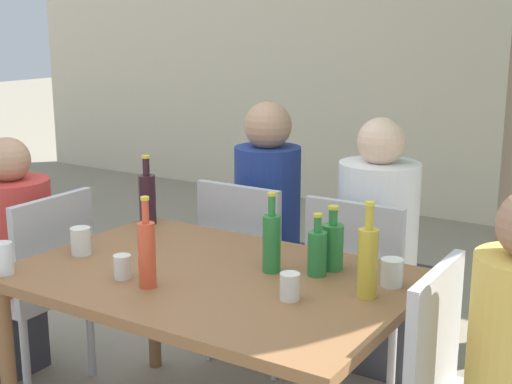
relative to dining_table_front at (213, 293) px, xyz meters
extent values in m
cube|color=beige|center=(0.00, 3.82, 0.74)|extent=(10.00, 0.08, 2.80)
cube|color=brown|center=(0.00, 0.00, 0.06)|extent=(1.44, 0.97, 0.04)
cylinder|color=brown|center=(-0.66, -0.43, -0.31)|extent=(0.06, 0.06, 0.70)
cylinder|color=brown|center=(-0.66, 0.43, -0.31)|extent=(0.06, 0.06, 0.70)
cylinder|color=brown|center=(0.66, 0.43, -0.31)|extent=(0.06, 0.06, 0.70)
cube|color=#B2B2B7|center=(-1.04, 0.00, -0.21)|extent=(0.44, 0.44, 0.04)
cube|color=#B2B2B7|center=(-0.84, 0.00, 0.03)|extent=(0.04, 0.44, 0.45)
cylinder|color=#B2B2B7|center=(-1.23, 0.19, -0.45)|extent=(0.04, 0.04, 0.43)
cylinder|color=#B2B2B7|center=(-0.85, 0.19, -0.45)|extent=(0.04, 0.04, 0.43)
cylinder|color=#B2B2B7|center=(-0.85, -0.19, -0.45)|extent=(0.04, 0.04, 0.43)
cube|color=#B2B2B7|center=(0.84, 0.00, 0.03)|extent=(0.04, 0.44, 0.45)
cube|color=#B2B2B7|center=(-0.29, 0.81, -0.21)|extent=(0.44, 0.44, 0.04)
cube|color=#B2B2B7|center=(-0.29, 0.61, 0.03)|extent=(0.44, 0.04, 0.45)
cylinder|color=#B2B2B7|center=(-0.10, 1.00, -0.45)|extent=(0.04, 0.04, 0.43)
cylinder|color=#B2B2B7|center=(-0.48, 1.00, -0.45)|extent=(0.04, 0.04, 0.43)
cylinder|color=#B2B2B7|center=(-0.10, 0.62, -0.45)|extent=(0.04, 0.04, 0.43)
cylinder|color=#B2B2B7|center=(-0.48, 0.62, -0.45)|extent=(0.04, 0.04, 0.43)
cube|color=#B2B2B7|center=(0.29, 0.81, -0.21)|extent=(0.44, 0.44, 0.04)
cube|color=#B2B2B7|center=(0.29, 0.61, 0.03)|extent=(0.44, 0.04, 0.45)
cylinder|color=#B2B2B7|center=(0.48, 1.00, -0.45)|extent=(0.04, 0.04, 0.43)
cylinder|color=#B2B2B7|center=(0.10, 1.00, -0.45)|extent=(0.04, 0.04, 0.43)
cylinder|color=#B2B2B7|center=(0.48, 0.62, -0.45)|extent=(0.04, 0.04, 0.43)
cylinder|color=#B2B2B7|center=(0.10, 0.62, -0.45)|extent=(0.04, 0.04, 0.43)
cylinder|color=#C63833|center=(-1.10, 0.00, 0.05)|extent=(0.35, 0.35, 0.50)
sphere|color=tan|center=(-1.10, 0.00, 0.39)|extent=(0.20, 0.20, 0.20)
cube|color=#383842|center=(-0.29, 1.07, -0.43)|extent=(0.29, 0.40, 0.47)
cylinder|color=navy|center=(-0.29, 0.87, 0.10)|extent=(0.32, 0.32, 0.59)
sphere|color=tan|center=(-0.29, 0.87, 0.50)|extent=(0.23, 0.23, 0.23)
cube|color=#383842|center=(0.29, 1.07, -0.43)|extent=(0.33, 0.40, 0.47)
cylinder|color=white|center=(0.29, 0.87, 0.09)|extent=(0.36, 0.36, 0.57)
sphere|color=beige|center=(0.29, 0.87, 0.47)|extent=(0.21, 0.21, 0.21)
cylinder|color=#331923|center=(-0.64, 0.39, 0.19)|extent=(0.08, 0.08, 0.23)
cylinder|color=#331923|center=(-0.64, 0.39, 0.34)|extent=(0.03, 0.03, 0.08)
cylinder|color=gold|center=(-0.64, 0.39, 0.39)|extent=(0.04, 0.04, 0.01)
cylinder|color=gold|center=(0.57, 0.09, 0.20)|extent=(0.07, 0.07, 0.24)
cylinder|color=gold|center=(0.57, 0.09, 0.36)|extent=(0.03, 0.03, 0.08)
cylinder|color=gold|center=(0.57, 0.09, 0.40)|extent=(0.03, 0.03, 0.01)
cylinder|color=#287A38|center=(0.33, 0.19, 0.16)|extent=(0.07, 0.07, 0.16)
cylinder|color=#287A38|center=(0.33, 0.19, 0.27)|extent=(0.03, 0.03, 0.06)
cylinder|color=gold|center=(0.33, 0.19, 0.30)|extent=(0.03, 0.03, 0.01)
cylinder|color=#DB4C2D|center=(-0.12, -0.23, 0.19)|extent=(0.06, 0.06, 0.23)
cylinder|color=#DB4C2D|center=(-0.12, -0.23, 0.35)|extent=(0.02, 0.02, 0.08)
cylinder|color=gold|center=(-0.12, -0.23, 0.40)|extent=(0.03, 0.03, 0.01)
cylinder|color=#287A38|center=(0.17, 0.14, 0.18)|extent=(0.07, 0.07, 0.22)
cylinder|color=#287A38|center=(0.17, 0.14, 0.33)|extent=(0.03, 0.03, 0.08)
cylinder|color=gold|center=(0.17, 0.14, 0.37)|extent=(0.03, 0.03, 0.01)
cylinder|color=#287A38|center=(0.35, 0.28, 0.16)|extent=(0.08, 0.08, 0.17)
cylinder|color=#287A38|center=(0.35, 0.28, 0.28)|extent=(0.03, 0.03, 0.06)
cylinder|color=gold|center=(0.35, 0.28, 0.32)|extent=(0.04, 0.04, 0.01)
cylinder|color=silver|center=(0.60, 0.24, 0.13)|extent=(0.08, 0.08, 0.10)
cylinder|color=silver|center=(-0.25, -0.21, 0.12)|extent=(0.06, 0.06, 0.09)
cylinder|color=silver|center=(-0.58, -0.09, 0.13)|extent=(0.08, 0.08, 0.11)
cylinder|color=white|center=(-0.65, -0.41, 0.14)|extent=(0.07, 0.07, 0.12)
cylinder|color=silver|center=(0.36, -0.07, 0.12)|extent=(0.07, 0.07, 0.09)
camera|label=1|loc=(1.46, -2.02, 0.99)|focal=50.00mm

